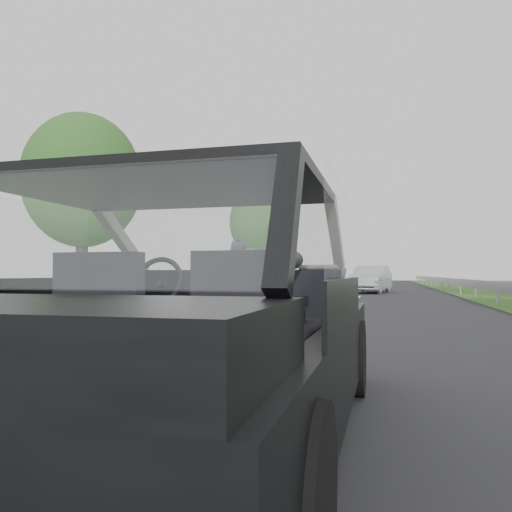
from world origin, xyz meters
The scene contains 10 objects.
ground centered at (0.00, 0.00, 0.00)m, with size 140.00×140.00×0.00m, color #242427.
subject_car centered at (0.00, 0.00, 0.72)m, with size 1.80×4.00×1.45m, color black.
dashboard centered at (0.00, 0.62, 0.85)m, with size 1.58×0.45×0.30m, color black.
driver_seat centered at (-0.40, -0.29, 0.88)m, with size 0.50×0.72×0.42m, color black.
passenger_seat centered at (0.40, -0.29, 0.88)m, with size 0.50×0.72×0.42m, color black.
steering_wheel centered at (-0.40, 0.33, 0.92)m, with size 0.36×0.36×0.04m, color black.
cat centered at (0.33, 0.63, 1.08)m, with size 0.57×0.18×0.26m, color gray.
other_car centered at (0.35, 23.05, 0.69)m, with size 1.65×4.19×1.38m, color #AEB2BC.
tree_5 centered at (-11.87, 16.47, 3.92)m, with size 5.17×5.17×7.84m, color #2A5E22, non-canonical shape.
tree_6 centered at (-7.81, 33.11, 3.69)m, with size 4.88×4.88×7.39m, color #2A5E22, non-canonical shape.
Camera 1 is at (1.10, -2.78, 0.98)m, focal length 35.00 mm.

